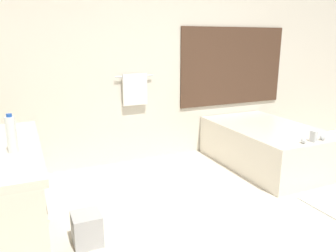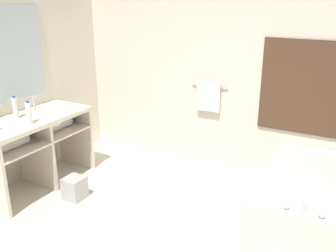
% 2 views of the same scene
% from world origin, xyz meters
% --- Properties ---
extents(ground_plane, '(16.00, 16.00, 0.00)m').
position_xyz_m(ground_plane, '(0.00, 0.00, 0.00)').
color(ground_plane, beige).
rests_on(ground_plane, ground).
extents(wall_back_with_blinds, '(7.40, 0.13, 2.70)m').
position_xyz_m(wall_back_with_blinds, '(0.04, 2.23, 1.34)').
color(wall_back_with_blinds, silver).
rests_on(wall_back_with_blinds, ground_plane).
extents(bathtub, '(1.04, 1.65, 0.64)m').
position_xyz_m(bathtub, '(1.22, 1.36, 0.29)').
color(bathtub, silver).
rests_on(bathtub, ground_plane).
extents(water_bottle_3, '(0.06, 0.06, 0.26)m').
position_xyz_m(water_bottle_3, '(-1.71, 0.44, 1.01)').
color(water_bottle_3, silver).
rests_on(water_bottle_3, vanity_counter).
extents(waste_bin, '(0.22, 0.22, 0.26)m').
position_xyz_m(waste_bin, '(-1.26, 0.57, 0.13)').
color(waste_bin, '#B2B2B2').
rests_on(waste_bin, ground_plane).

